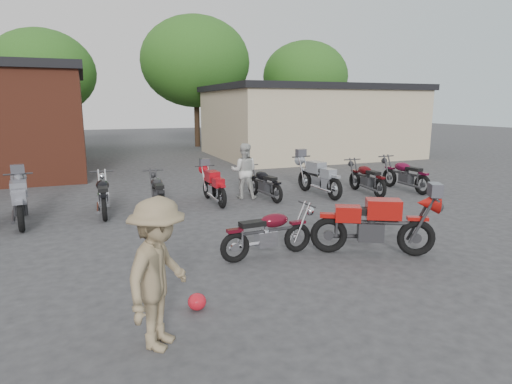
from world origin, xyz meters
name	(u,v)px	position (x,y,z in m)	size (l,w,h in m)	color
ground	(282,273)	(0.00, 0.00, 0.00)	(90.00, 90.00, 0.00)	#303032
stucco_building	(307,123)	(8.50, 15.00, 1.75)	(10.00, 8.00, 3.50)	tan
tree_1	(44,88)	(-5.00, 22.00, 3.70)	(5.92, 5.92, 7.40)	#254C14
tree_2	(196,79)	(4.00, 22.00, 4.40)	(7.04, 7.04, 8.80)	#254C14
tree_3	(305,90)	(12.00, 22.00, 3.80)	(6.08, 6.08, 7.60)	#254C14
vintage_motorcycle	(269,230)	(0.11, 0.81, 0.52)	(1.80, 0.59, 1.04)	#540A17
sportbike	(375,222)	(2.00, 0.20, 0.64)	(2.22, 0.73, 1.29)	#B3130E
helmet	(197,302)	(-1.65, -0.76, 0.12)	(0.26, 0.26, 0.24)	red
person_light	(244,171)	(1.42, 5.76, 0.83)	(0.81, 0.63, 1.66)	silver
person_tan	(159,274)	(-2.25, -1.48, 0.90)	(1.16, 0.67, 1.79)	#8A7655
row_bike_1	(20,199)	(-4.48, 5.04, 0.60)	(2.08, 0.69, 1.20)	gray
row_bike_2	(103,193)	(-2.62, 5.29, 0.56)	(1.93, 0.64, 1.12)	black
row_bike_3	(157,189)	(-1.22, 5.41, 0.53)	(1.81, 0.60, 1.05)	black
row_bike_4	(214,184)	(0.38, 5.49, 0.55)	(1.88, 0.62, 1.09)	red
row_bike_5	(264,182)	(1.93, 5.45, 0.52)	(1.80, 0.59, 1.05)	black
row_bike_6	(318,175)	(3.70, 5.30, 0.63)	(2.16, 0.71, 1.25)	#90959D
row_bike_7	(366,176)	(5.24, 4.96, 0.56)	(1.92, 0.63, 1.11)	#49090C
row_bike_8	(405,173)	(6.71, 4.91, 0.59)	(2.02, 0.67, 1.17)	#5A0B29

